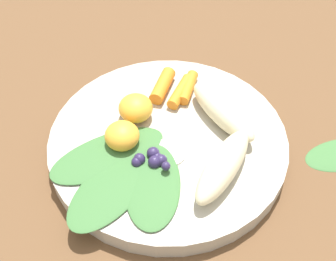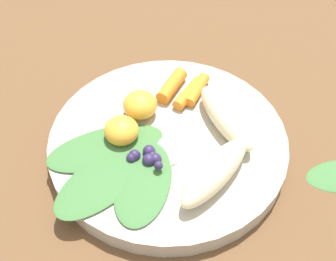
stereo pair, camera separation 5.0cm
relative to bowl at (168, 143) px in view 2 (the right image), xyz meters
name	(u,v)px [view 2 (the right image)]	position (x,y,z in m)	size (l,w,h in m)	color
ground_plane	(168,149)	(0.00, 0.00, -0.01)	(2.40, 2.40, 0.00)	brown
bowl	(168,143)	(0.00, 0.00, 0.00)	(0.29, 0.29, 0.02)	#B2AD9E
banana_peeled_left	(226,117)	(0.04, 0.06, 0.03)	(0.11, 0.03, 0.03)	beige
banana_peeled_right	(215,172)	(0.08, -0.01, 0.03)	(0.11, 0.03, 0.03)	beige
orange_segment_near	(121,130)	(-0.03, -0.04, 0.03)	(0.04, 0.04, 0.03)	#F4A833
orange_segment_far	(138,106)	(-0.05, 0.00, 0.03)	(0.04, 0.04, 0.03)	#F4A833
carrot_front	(197,90)	(-0.03, 0.08, 0.02)	(0.01, 0.01, 0.05)	orange
carrot_mid_left	(189,93)	(-0.03, 0.06, 0.02)	(0.02, 0.02, 0.06)	orange
carrot_mid_right	(172,86)	(-0.06, 0.06, 0.02)	(0.02, 0.02, 0.06)	orange
blueberry_pile	(147,157)	(0.01, -0.04, 0.02)	(0.04, 0.03, 0.02)	#2D234C
coconut_shred_patch	(165,152)	(0.02, -0.02, 0.01)	(0.04, 0.04, 0.00)	white
kale_leaf_left	(106,147)	(-0.03, -0.07, 0.01)	(0.14, 0.06, 0.01)	#3D7038
kale_leaf_right	(107,181)	(0.00, -0.09, 0.01)	(0.13, 0.06, 0.01)	#3D7038
kale_leaf_rear	(143,182)	(0.03, -0.07, 0.01)	(0.12, 0.06, 0.01)	#3D7038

